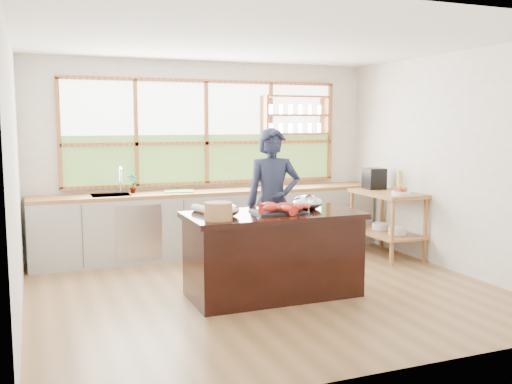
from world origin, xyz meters
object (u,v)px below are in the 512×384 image
island (273,254)px  espresso_machine (374,179)px  cook (273,203)px  wicker_basket (218,211)px

island → espresso_machine: bearing=33.2°
island → cook: cook is taller
wicker_basket → espresso_machine: bearing=30.1°
island → cook: 0.87m
cook → espresso_machine: (1.89, 0.74, 0.16)m
cook → wicker_basket: (-0.98, -0.92, 0.10)m
wicker_basket → island: bearing=18.5°
cook → espresso_machine: size_ratio=6.02×
espresso_machine → cook: bearing=-153.6°
island → wicker_basket: bearing=-161.5°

